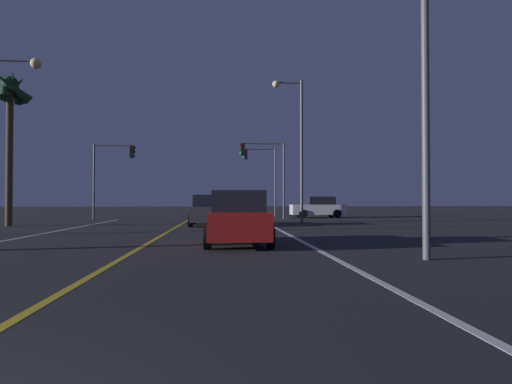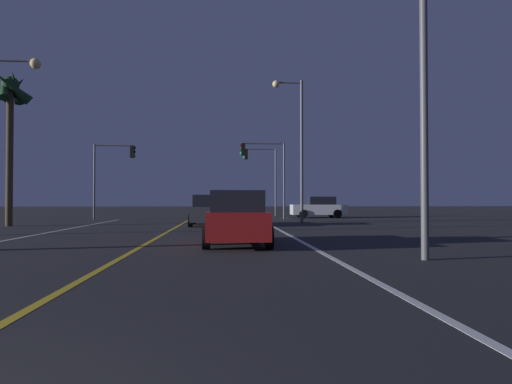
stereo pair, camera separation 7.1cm
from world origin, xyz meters
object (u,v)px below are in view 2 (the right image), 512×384
at_px(car_crossing_side, 319,208).
at_px(street_lamp_right_far, 295,134).
at_px(street_lamp_right_near, 406,62).
at_px(car_lead_same_lane, 237,219).
at_px(traffic_light_near_left, 114,164).
at_px(palm_tree_left_mid, 10,101).
at_px(car_ahead_far, 208,211).
at_px(traffic_light_far_right, 261,166).
at_px(traffic_light_near_right, 263,162).

relative_size(car_crossing_side, street_lamp_right_far, 0.49).
bearing_deg(street_lamp_right_near, car_lead_same_lane, -44.85).
relative_size(traffic_light_near_left, palm_tree_left_mid, 0.64).
relative_size(street_lamp_right_near, street_lamp_right_far, 0.84).
relative_size(traffic_light_near_left, street_lamp_right_far, 0.63).
height_order(car_ahead_far, street_lamp_right_near, street_lamp_right_near).
bearing_deg(palm_tree_left_mid, street_lamp_right_near, -42.80).
distance_m(traffic_light_near_left, traffic_light_far_right, 12.59).
height_order(car_ahead_far, street_lamp_right_far, street_lamp_right_far).
height_order(car_ahead_far, traffic_light_far_right, traffic_light_far_right).
distance_m(traffic_light_far_right, street_lamp_right_near, 28.49).
bearing_deg(traffic_light_near_left, street_lamp_right_near, -61.66).
relative_size(traffic_light_near_left, street_lamp_right_near, 0.75).
distance_m(car_ahead_far, traffic_light_near_right, 9.85).
relative_size(traffic_light_near_right, palm_tree_left_mid, 0.67).
bearing_deg(street_lamp_right_near, car_ahead_far, -70.51).
bearing_deg(traffic_light_near_left, car_ahead_far, -49.27).
bearing_deg(traffic_light_near_right, traffic_light_far_right, -92.80).
distance_m(traffic_light_far_right, palm_tree_left_mid, 20.38).
xyz_separation_m(car_ahead_far, car_lead_same_lane, (1.27, -10.70, 0.00)).
distance_m(car_ahead_far, car_lead_same_lane, 10.77).
bearing_deg(car_lead_same_lane, car_ahead_far, 6.75).
bearing_deg(street_lamp_right_near, traffic_light_near_left, -61.66).
xyz_separation_m(car_ahead_far, palm_tree_left_mid, (-10.83, 0.24, 6.01)).
xyz_separation_m(traffic_light_far_right, street_lamp_right_far, (1.12, -12.02, 1.08)).
bearing_deg(car_crossing_side, traffic_light_far_right, -39.98).
distance_m(traffic_light_near_right, street_lamp_right_far, 6.77).
distance_m(car_crossing_side, street_lamp_right_far, 10.10).
bearing_deg(car_ahead_far, traffic_light_far_right, -16.41).
relative_size(traffic_light_near_left, traffic_light_far_right, 0.92).
relative_size(car_lead_same_lane, traffic_light_near_right, 0.75).
relative_size(car_crossing_side, palm_tree_left_mid, 0.50).
bearing_deg(traffic_light_near_right, traffic_light_near_left, 0.00).
height_order(traffic_light_near_left, street_lamp_right_near, street_lamp_right_near).
relative_size(car_lead_same_lane, traffic_light_near_left, 0.78).
bearing_deg(car_crossing_side, street_lamp_right_far, 68.79).
distance_m(traffic_light_near_right, traffic_light_near_left, 11.05).
height_order(car_lead_same_lane, palm_tree_left_mid, palm_tree_left_mid).
height_order(car_crossing_side, traffic_light_far_right, traffic_light_far_right).
distance_m(car_crossing_side, traffic_light_near_right, 6.06).
height_order(traffic_light_near_right, traffic_light_far_right, traffic_light_far_right).
bearing_deg(palm_tree_left_mid, car_ahead_far, -1.26).
relative_size(car_ahead_far, traffic_light_near_right, 0.75).
bearing_deg(car_ahead_far, car_lead_same_lane, -173.25).
height_order(car_ahead_far, traffic_light_near_left, traffic_light_near_left).
xyz_separation_m(car_crossing_side, traffic_light_far_right, (-4.36, 3.66, 3.56)).
relative_size(car_ahead_far, traffic_light_near_left, 0.78).
bearing_deg(traffic_light_near_right, street_lamp_right_near, 93.33).
relative_size(car_crossing_side, car_ahead_far, 1.00).
height_order(traffic_light_far_right, street_lamp_right_near, street_lamp_right_near).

